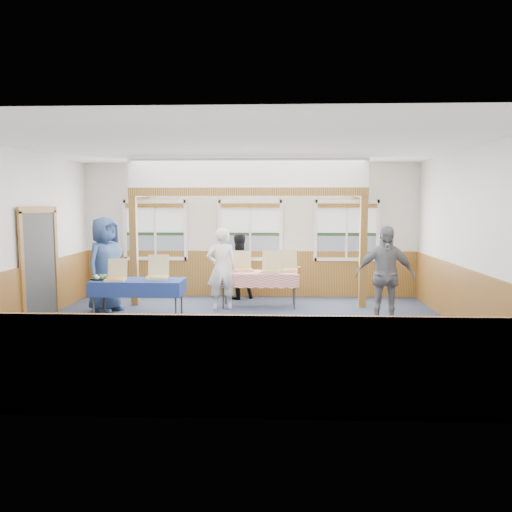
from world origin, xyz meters
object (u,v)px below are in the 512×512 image
at_px(table_left, 138,283).
at_px(woman_black, 238,267).
at_px(man_blue, 106,264).
at_px(woman_white, 221,269).
at_px(table_right, 259,275).
at_px(person_grey, 385,276).

distance_m(table_left, woman_black, 2.73).
relative_size(table_left, man_blue, 0.98).
xyz_separation_m(woman_white, woman_black, (0.25, 1.25, -0.10)).
bearing_deg(woman_white, table_left, 13.63).
bearing_deg(table_right, man_blue, -178.97).
xyz_separation_m(table_left, table_right, (2.33, 1.19, -0.00)).
distance_m(table_right, woman_white, 0.89).
distance_m(woman_white, man_blue, 2.40).
bearing_deg(table_left, table_right, 7.50).
distance_m(woman_black, man_blue, 3.03).
bearing_deg(person_grey, table_left, 178.77).
bearing_deg(table_right, table_left, -162.69).
relative_size(table_right, woman_black, 1.17).
bearing_deg(woman_black, man_blue, 1.36).
bearing_deg(person_grey, woman_black, 143.47).
height_order(woman_white, woman_black, woman_white).
bearing_deg(man_blue, woman_white, -61.89).
bearing_deg(table_left, person_grey, -23.90).
bearing_deg(table_right, woman_black, 111.97).
bearing_deg(person_grey, table_right, 149.96).
height_order(table_left, person_grey, person_grey).
height_order(man_blue, person_grey, man_blue).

